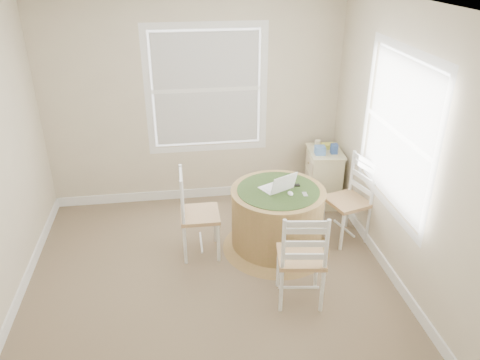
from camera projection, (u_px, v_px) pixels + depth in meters
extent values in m
cube|color=#76694B|center=(211.00, 284.00, 4.62)|extent=(3.60, 3.60, 0.02)
cube|color=white|center=(201.00, 2.00, 3.44)|extent=(3.60, 3.60, 0.02)
cube|color=beige|center=(194.00, 102.00, 5.63)|extent=(3.60, 0.02, 2.60)
cube|color=beige|center=(234.00, 307.00, 2.43)|extent=(3.60, 0.02, 2.60)
cube|color=beige|center=(404.00, 152.00, 4.27)|extent=(0.02, 3.60, 2.60)
cube|color=white|center=(199.00, 193.00, 6.17)|extent=(3.60, 0.02, 0.12)
cube|color=white|center=(19.00, 296.00, 4.36)|extent=(0.02, 3.60, 0.12)
cube|color=white|center=(383.00, 262.00, 4.82)|extent=(0.02, 3.60, 0.12)
cylinder|color=#9D7346|center=(277.00, 217.00, 5.00)|extent=(0.98, 0.98, 0.63)
cone|color=#9D7346|center=(276.00, 244.00, 5.16)|extent=(1.18, 1.18, 0.07)
cylinder|color=#9D7346|center=(278.00, 192.00, 4.87)|extent=(1.00, 1.00, 0.03)
cylinder|color=#324C20|center=(278.00, 190.00, 4.86)|extent=(0.86, 0.86, 0.01)
cone|color=#324C20|center=(278.00, 195.00, 4.88)|extent=(0.96, 0.96, 0.10)
cube|color=white|center=(275.00, 188.00, 4.90)|extent=(0.37, 0.33, 0.02)
cube|color=silver|center=(276.00, 187.00, 4.90)|extent=(0.28, 0.22, 0.00)
cube|color=black|center=(284.00, 183.00, 4.75)|extent=(0.30, 0.19, 0.20)
ellipsoid|color=white|center=(290.00, 193.00, 4.78)|extent=(0.06, 0.09, 0.03)
cube|color=#B7BABF|center=(305.00, 195.00, 4.77)|extent=(0.05, 0.09, 0.02)
cube|color=black|center=(297.00, 186.00, 4.94)|extent=(0.06, 0.05, 0.02)
cube|color=beige|center=(323.00, 177.00, 5.93)|extent=(0.42, 0.55, 0.70)
cube|color=beige|center=(326.00, 151.00, 5.77)|extent=(0.45, 0.58, 0.02)
cube|color=#C7B993|center=(308.00, 192.00, 6.01)|extent=(0.05, 0.44, 0.15)
cube|color=#C7B993|center=(309.00, 177.00, 5.92)|extent=(0.05, 0.44, 0.15)
cube|color=#C7B993|center=(310.00, 163.00, 5.83)|extent=(0.05, 0.44, 0.15)
cube|color=#5885C9|center=(320.00, 150.00, 5.66)|extent=(0.13, 0.13, 0.10)
cube|color=#E8E651|center=(328.00, 146.00, 5.81)|extent=(0.16, 0.11, 0.06)
cube|color=#2F4D8F|center=(334.00, 149.00, 5.67)|extent=(0.09, 0.09, 0.12)
cylinder|color=beige|center=(318.00, 144.00, 5.85)|extent=(0.07, 0.07, 0.09)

